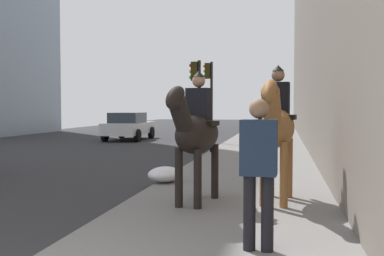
{
  "coord_description": "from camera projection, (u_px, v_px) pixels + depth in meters",
  "views": [
    {
      "loc": [
        -3.1,
        -2.64,
        1.73
      ],
      "look_at": [
        4.0,
        -1.24,
        1.4
      ],
      "focal_mm": 43.2,
      "sensor_mm": 36.0,
      "label": 1
    }
  ],
  "objects": [
    {
      "name": "mounted_horse_near",
      "position": [
        196.0,
        131.0,
        7.65
      ],
      "size": [
        2.14,
        0.79,
        2.22
      ],
      "rotation": [
        0.0,
        0.0,
        2.98
      ],
      "color": "black",
      "rests_on": "sidewalk_slab"
    },
    {
      "name": "mounted_horse_far",
      "position": [
        277.0,
        126.0,
        7.72
      ],
      "size": [
        2.15,
        0.71,
        2.32
      ],
      "rotation": [
        0.0,
        0.0,
        3.04
      ],
      "color": "brown",
      "rests_on": "sidewalk_slab"
    },
    {
      "name": "pedestrian_greeting",
      "position": [
        259.0,
        164.0,
        5.12
      ],
      "size": [
        0.28,
        0.41,
        1.7
      ],
      "rotation": [
        0.0,
        0.0,
        -0.05
      ],
      "color": "black",
      "rests_on": "sidewalk_slab"
    },
    {
      "name": "car_near_lane",
      "position": [
        129.0,
        126.0,
        24.16
      ],
      "size": [
        4.18,
        1.97,
        1.44
      ],
      "rotation": [
        0.0,
        0.0,
        0.02
      ],
      "color": "silver",
      "rests_on": "ground"
    },
    {
      "name": "traffic_light_near_curb",
      "position": [
        197.0,
        91.0,
        17.08
      ],
      "size": [
        0.2,
        0.44,
        3.45
      ],
      "color": "black",
      "rests_on": "ground"
    },
    {
      "name": "traffic_light_far_curb",
      "position": [
        210.0,
        89.0,
        20.85
      ],
      "size": [
        0.2,
        0.44,
        3.76
      ],
      "color": "black",
      "rests_on": "ground"
    },
    {
      "name": "snow_pile_far",
      "position": [
        165.0,
        174.0,
        9.95
      ],
      "size": [
        0.93,
        0.71,
        0.32
      ],
      "primitive_type": "ellipsoid",
      "color": "white",
      "rests_on": "sidewalk_slab"
    }
  ]
}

